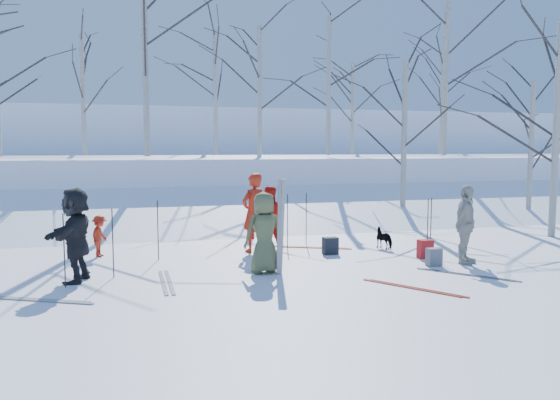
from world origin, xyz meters
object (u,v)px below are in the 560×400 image
object	(u,v)px
skier_red_north	(254,213)
skier_grey_west	(76,235)
skier_red_seated	(100,236)
dog	(385,238)
backpack_dark	(330,246)
skier_cream_east	(466,225)
backpack_grey	(434,257)
skier_olive_center	(264,233)
backpack_red	(425,249)
skier_redor_behind	(269,217)

from	to	relation	value
skier_red_north	skier_grey_west	xyz separation A→B (m)	(-3.84, -1.99, -0.07)
skier_red_north	skier_red_seated	bearing A→B (deg)	-36.19
dog	backpack_dark	xyz separation A→B (m)	(-1.55, -0.30, -0.06)
skier_cream_east	backpack_grey	size ratio (longest dim) A/B	4.49
backpack_grey	dog	bearing A→B (deg)	93.02
skier_olive_center	skier_red_seated	world-z (taller)	skier_olive_center
skier_olive_center	backpack_dark	xyz separation A→B (m)	(1.96, 1.48, -0.61)
skier_grey_west	skier_cream_east	bearing A→B (deg)	102.11
backpack_grey	skier_grey_west	bearing A→B (deg)	175.38
dog	skier_grey_west	bearing A→B (deg)	-5.80
skier_olive_center	skier_cream_east	xyz separation A→B (m)	(4.40, -0.27, 0.04)
skier_red_north	backpack_red	size ratio (longest dim) A/B	4.52
backpack_red	backpack_grey	world-z (taller)	backpack_red
skier_cream_east	dog	world-z (taller)	skier_cream_east
backpack_dark	skier_red_seated	bearing A→B (deg)	167.61
skier_olive_center	backpack_grey	world-z (taller)	skier_olive_center
skier_olive_center	skier_grey_west	size ratio (longest dim) A/B	0.92
skier_red_north	backpack_dark	bearing A→B (deg)	125.04
skier_cream_east	backpack_grey	world-z (taller)	skier_cream_east
skier_red_north	skier_grey_west	size ratio (longest dim) A/B	1.08
skier_red_seated	backpack_red	xyz separation A→B (m)	(7.14, -2.15, -0.27)
skier_olive_center	dog	bearing A→B (deg)	-162.36
dog	backpack_dark	world-z (taller)	dog
skier_red_seated	skier_olive_center	bearing A→B (deg)	-109.24
skier_red_seated	dog	xyz separation A→B (m)	(6.78, -0.84, -0.22)
skier_olive_center	skier_redor_behind	distance (m)	2.74
skier_red_seated	skier_grey_west	distance (m)	2.42
skier_red_seated	backpack_grey	size ratio (longest dim) A/B	2.52
skier_red_north	skier_red_seated	xyz separation A→B (m)	(-3.55, 0.37, -0.47)
skier_olive_center	skier_redor_behind	world-z (taller)	skier_olive_center
skier_redor_behind	skier_grey_west	world-z (taller)	skier_grey_west
skier_red_seated	backpack_red	world-z (taller)	skier_red_seated
skier_cream_east	backpack_grey	distance (m)	1.02
skier_grey_west	dog	size ratio (longest dim) A/B	2.83
skier_red_seated	backpack_grey	world-z (taller)	skier_red_seated
skier_cream_east	skier_grey_west	distance (m)	7.97
skier_red_north	backpack_red	xyz separation A→B (m)	(3.59, -1.78, -0.74)
skier_redor_behind	backpack_dark	xyz separation A→B (m)	(1.20, -1.15, -0.58)
skier_red_north	backpack_grey	xyz separation A→B (m)	(3.34, -2.57, -0.76)
skier_grey_west	backpack_red	xyz separation A→B (m)	(7.43, 0.21, -0.67)
skier_olive_center	backpack_red	bearing A→B (deg)	177.75
skier_red_seated	backpack_dark	xyz separation A→B (m)	(5.22, -1.15, -0.28)
skier_redor_behind	backpack_grey	bearing A→B (deg)	150.94
skier_grey_west	backpack_grey	distance (m)	7.23
backpack_red	backpack_dark	xyz separation A→B (m)	(-1.92, 1.00, -0.01)
dog	backpack_red	size ratio (longest dim) A/B	1.48
backpack_red	backpack_dark	bearing A→B (deg)	152.36
skier_olive_center	skier_grey_west	distance (m)	3.56
skier_red_north	skier_grey_west	distance (m)	4.33
skier_red_north	backpack_red	world-z (taller)	skier_red_north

